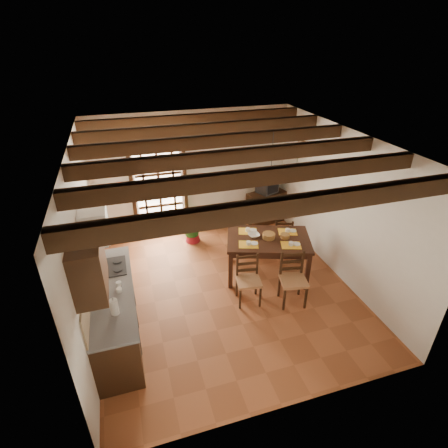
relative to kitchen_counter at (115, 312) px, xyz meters
name	(u,v)px	position (x,y,z in m)	size (l,w,h in m)	color
ground_plane	(225,288)	(1.96, 0.60, -0.47)	(5.00, 5.00, 0.00)	brown
room_shell	(225,201)	(1.96, 0.60, 1.34)	(4.52, 5.02, 2.81)	silver
ceiling_beams	(225,148)	(1.96, 0.60, 2.22)	(4.50, 4.34, 0.20)	black
french_door	(159,187)	(1.16, 3.05, 0.70)	(1.26, 0.11, 2.32)	white
kitchen_counter	(115,312)	(0.00, 0.00, 0.00)	(0.64, 2.25, 1.38)	black
upper_cabinet	(88,265)	(-0.12, -0.70, 1.38)	(0.35, 0.80, 0.70)	black
range_hood	(94,224)	(-0.09, 0.55, 1.26)	(0.38, 0.60, 0.54)	white
counter_items	(110,283)	(0.00, 0.09, 0.49)	(0.50, 1.43, 0.25)	black
dining_table	(268,243)	(2.86, 0.77, 0.26)	(1.78, 1.43, 0.84)	#321910
chair_near_left	(248,288)	(2.24, 0.15, -0.19)	(0.47, 0.45, 0.89)	#AD7349
chair_near_right	(292,288)	(2.97, -0.10, -0.17)	(0.51, 0.50, 0.96)	#AD7349
chair_far_left	(246,241)	(2.75, 1.65, -0.19)	(0.55, 0.54, 0.90)	#AD7349
chair_far_right	(282,242)	(3.48, 1.40, -0.21)	(0.50, 0.49, 0.85)	#AD7349
table_setting	(269,233)	(2.86, 0.77, 0.48)	(1.12, 0.75, 0.10)	yellow
table_bowl	(254,235)	(2.62, 0.91, 0.39)	(0.22, 0.22, 0.05)	white
sideboard	(266,207)	(3.71, 2.83, -0.08)	(0.94, 0.42, 0.80)	black
crt_tv	(267,185)	(3.71, 2.82, 0.51)	(0.54, 0.53, 0.37)	black
fuse_box	(255,152)	(3.46, 3.08, 1.28)	(0.25, 0.03, 0.32)	white
plant_pot	(193,237)	(1.74, 2.43, -0.36)	(0.34, 0.34, 0.21)	maroon
potted_plant	(192,219)	(1.74, 2.43, 0.10)	(1.68, 1.44, 1.87)	#144C19
wall_shelf	(296,172)	(4.10, 2.20, 1.04)	(0.20, 0.42, 0.20)	black
shelf_vase	(297,166)	(4.10, 2.20, 1.18)	(0.15, 0.15, 0.15)	#B2BFB2
shelf_flowers	(298,157)	(4.10, 2.20, 1.38)	(0.14, 0.14, 0.36)	yellow
framed_picture	(302,148)	(4.18, 2.20, 1.58)	(0.03, 0.32, 0.32)	brown
pendant_lamp	(271,174)	(2.86, 0.87, 1.60)	(0.36, 0.36, 0.84)	black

